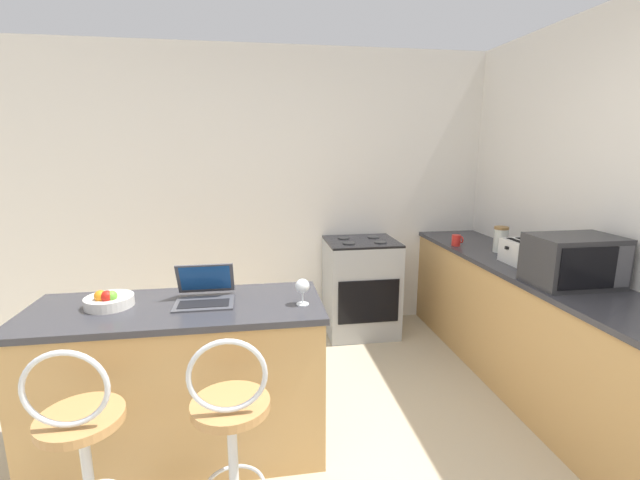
{
  "coord_description": "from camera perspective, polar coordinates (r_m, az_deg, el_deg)",
  "views": [
    {
      "loc": [
        -0.18,
        -1.34,
        1.71
      ],
      "look_at": [
        0.35,
        1.98,
        0.98
      ],
      "focal_mm": 24.0,
      "sensor_mm": 36.0,
      "label": 1
    }
  ],
  "objects": [
    {
      "name": "bar_stool_near",
      "position": [
        2.2,
        -28.93,
        -24.22
      ],
      "size": [
        0.4,
        0.4,
        0.98
      ],
      "color": "silver",
      "rests_on": "ground_plane"
    },
    {
      "name": "wall_back",
      "position": [
        4.06,
        -6.47,
        6.31
      ],
      "size": [
        12.0,
        0.06,
        2.6
      ],
      "color": "silver",
      "rests_on": "ground_plane"
    },
    {
      "name": "breakfast_bar",
      "position": [
        2.62,
        -17.93,
        -17.37
      ],
      "size": [
        1.56,
        0.62,
        0.88
      ],
      "color": "tan",
      "rests_on": "ground_plane"
    },
    {
      "name": "microwave",
      "position": [
        3.03,
        30.74,
        -2.39
      ],
      "size": [
        0.51,
        0.35,
        0.31
      ],
      "color": "#2D2D30",
      "rests_on": "counter_right"
    },
    {
      "name": "counter_right",
      "position": [
        3.35,
        27.88,
        -11.53
      ],
      "size": [
        0.59,
        3.19,
        0.88
      ],
      "color": "tan",
      "rests_on": "ground_plane"
    },
    {
      "name": "bar_stool_far",
      "position": [
        2.09,
        -11.64,
        -25.07
      ],
      "size": [
        0.4,
        0.4,
        0.98
      ],
      "color": "silver",
      "rests_on": "ground_plane"
    },
    {
      "name": "storage_jar",
      "position": [
        3.74,
        22.93,
        0.09
      ],
      "size": [
        0.11,
        0.11,
        0.21
      ],
      "color": "silver",
      "rests_on": "counter_right"
    },
    {
      "name": "stove_range",
      "position": [
        4.03,
        5.45,
        -6.21
      ],
      "size": [
        0.64,
        0.57,
        0.89
      ],
      "color": "#9EA3A8",
      "rests_on": "ground_plane"
    },
    {
      "name": "fruit_bowl",
      "position": [
        2.55,
        -26.33,
        -7.25
      ],
      "size": [
        0.25,
        0.25,
        0.1
      ],
      "color": "silver",
      "rests_on": "breakfast_bar"
    },
    {
      "name": "toaster",
      "position": [
        3.43,
        25.03,
        -1.44
      ],
      "size": [
        0.2,
        0.25,
        0.18
      ],
      "color": "silver",
      "rests_on": "counter_right"
    },
    {
      "name": "mug_red",
      "position": [
        3.86,
        17.74,
        -0.03
      ],
      "size": [
        0.09,
        0.07,
        0.1
      ],
      "color": "red",
      "rests_on": "counter_right"
    },
    {
      "name": "laptop",
      "position": [
        2.44,
        -15.11,
        -6.73
      ],
      "size": [
        0.31,
        0.28,
        0.2
      ],
      "color": "#47474C",
      "rests_on": "breakfast_bar"
    },
    {
      "name": "wine_glass_short",
      "position": [
        2.3,
        -2.35,
        -6.27
      ],
      "size": [
        0.08,
        0.08,
        0.14
      ],
      "color": "silver",
      "rests_on": "breakfast_bar"
    }
  ]
}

